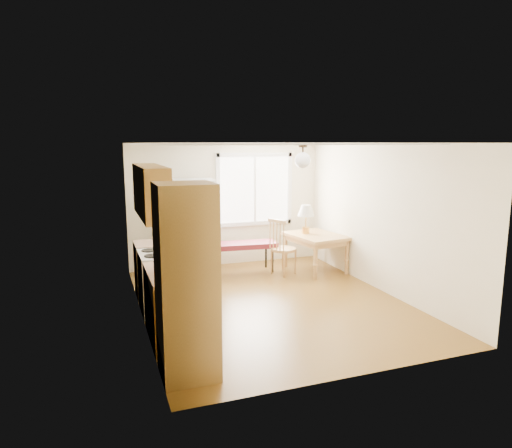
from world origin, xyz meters
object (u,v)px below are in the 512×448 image
bench (243,246)px  chair (280,243)px  refrigerator (195,227)px  dining_table (316,240)px

bench → chair: 0.74m
refrigerator → dining_table: bearing=-8.2°
refrigerator → chair: size_ratio=1.68×
refrigerator → dining_table: (2.28, -0.61, -0.29)m
chair → dining_table: bearing=-19.8°
bench → dining_table: (1.38, -0.36, 0.10)m
dining_table → bench: bearing=156.5°
bench → chair: size_ratio=1.22×
dining_table → refrigerator: bearing=156.2°
bench → chair: bearing=-30.1°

